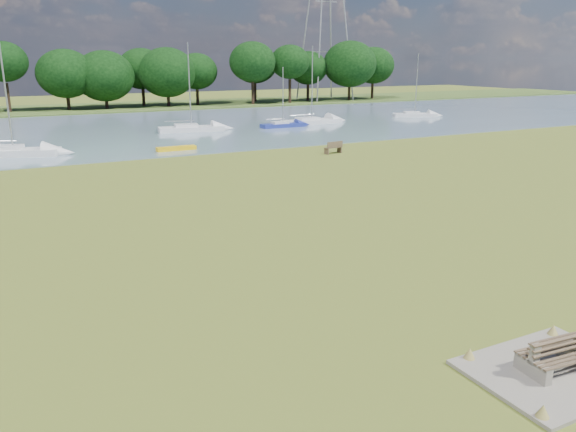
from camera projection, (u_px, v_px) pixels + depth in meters
name	position (u px, v px, depth m)	size (l,w,h in m)	color
ground	(295.00, 229.00, 26.21)	(220.00, 220.00, 0.00)	olive
river	(118.00, 130.00, 62.16)	(220.00, 40.00, 0.10)	slate
far_bank	(80.00, 109.00, 87.84)	(220.00, 20.00, 0.40)	#4C6626
concrete_pad	(553.00, 371.00, 14.21)	(4.20, 3.20, 0.10)	gray
bench_pair	(556.00, 356.00, 14.09)	(1.85, 1.18, 0.95)	gray
riverbank_bench	(334.00, 147.00, 46.80)	(1.73, 0.78, 1.03)	brown
kayak	(176.00, 148.00, 48.24)	(3.39, 0.79, 0.34)	yellow
tree_line	(47.00, 68.00, 80.70)	(131.81, 8.78, 10.63)	black
sailboat_0	(12.00, 150.00, 45.38)	(7.31, 4.22, 9.85)	silver
sailboat_2	(311.00, 120.00, 67.83)	(7.64, 2.52, 9.04)	silver
sailboat_3	(191.00, 127.00, 60.69)	(7.17, 2.93, 9.29)	silver
sailboat_4	(283.00, 124.00, 64.41)	(5.29, 1.54, 6.70)	navy
sailboat_6	(414.00, 113.00, 75.88)	(5.96, 3.76, 8.32)	silver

